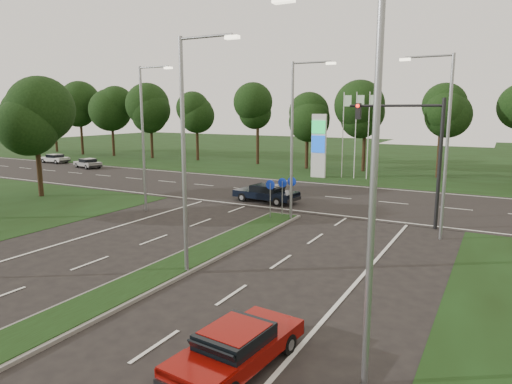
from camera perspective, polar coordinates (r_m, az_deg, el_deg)
The scene contains 18 objects.
ground at distance 15.23m, azimuth -25.48°, elevation -15.58°, with size 160.00×160.00×0.00m, color black.
verge_far at distance 64.14m, azimuth 18.18°, elevation 4.01°, with size 160.00×50.00×0.02m, color black.
cross_road at distance 34.38m, azimuth 8.63°, elevation -0.58°, with size 160.00×12.00×0.02m, color black.
median_kerb at distance 17.59m, azimuth -14.77°, elevation -11.16°, with size 2.00×26.00×0.12m, color slate.
streetlight_median_near at distance 17.34m, azimuth -8.55°, elevation 5.83°, with size 2.53×0.22×9.00m.
streetlight_median_far at distance 26.01m, azimuth 4.92°, elevation 7.33°, with size 2.53×0.22×9.00m.
streetlight_left_far at distance 29.42m, azimuth -13.70°, elevation 7.41°, with size 2.53×0.22×9.00m.
streetlight_right_far at distance 23.97m, azimuth 22.36°, elevation 6.37°, with size 2.53×0.22×9.00m.
streetlight_right_near at distance 10.22m, azimuth 13.45°, elevation 2.66°, with size 2.53×0.22×9.00m.
traffic_signal at distance 26.19m, azimuth 19.28°, elevation 5.89°, with size 5.10×0.42×7.00m.
median_signs at distance 27.16m, azimuth 3.22°, elevation 0.33°, with size 1.16×1.76×2.38m.
gas_pylon at distance 43.70m, azimuth 8.14°, elevation 5.95°, with size 5.80×1.26×8.00m.
tree_left_far at distance 36.49m, azimuth -25.24°, elevation 8.85°, with size 5.20×5.20×8.86m.
treeline_far at distance 49.05m, azimuth 15.46°, elevation 10.40°, with size 6.00×6.00×9.90m.
red_sedan at distance 11.97m, azimuth -2.45°, elevation -18.70°, with size 2.01×4.13×1.10m.
navy_sedan at distance 31.83m, azimuth 1.29°, elevation -0.11°, with size 4.64×2.26×1.23m.
far_car_a at distance 53.98m, azimuth -20.30°, elevation 3.42°, with size 3.99×2.53×1.07m.
far_car_b at distance 60.66m, azimuth -23.86°, elevation 3.87°, with size 3.77×1.70×1.08m.
Camera 1 is at (11.42, -7.79, 6.38)m, focal length 32.00 mm.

